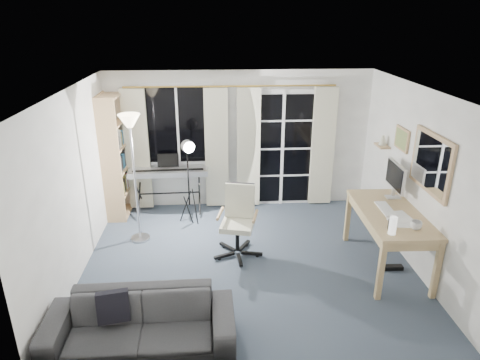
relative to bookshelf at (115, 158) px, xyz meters
name	(u,v)px	position (x,y,z in m)	size (l,w,h in m)	color
floor	(248,263)	(2.13, -1.81, -1.00)	(4.50, 4.00, 0.02)	#3E4C5A
window	(178,125)	(1.08, 0.17, 0.51)	(1.20, 0.08, 1.40)	white
french_door	(282,150)	(2.88, 0.17, 0.04)	(1.32, 0.09, 2.11)	white
curtains	(232,148)	(1.99, 0.07, 0.11)	(3.60, 0.07, 2.13)	gold
bookshelf	(115,158)	(0.00, 0.00, 0.00)	(0.35, 0.97, 2.08)	tan
torchiere_lamp	(131,141)	(0.52, -1.05, 0.59)	(0.39, 0.39, 1.96)	#B2B2B7
keyboard_piano	(168,173)	(0.90, -0.11, -0.25)	(1.34, 0.68, 0.97)	black
studio_light	(188,156)	(1.28, -0.58, 0.19)	(0.34, 0.34, 1.47)	black
office_chair	(239,214)	(2.02, -1.49, -0.39)	(0.71, 0.70, 1.02)	black
desk	(390,219)	(4.01, -2.00, -0.26)	(0.81, 1.56, 0.83)	tan
monitor	(395,177)	(4.20, -1.55, 0.15)	(0.20, 0.59, 0.52)	silver
desk_clutter	(391,232)	(3.93, -2.24, -0.34)	(0.50, 0.93, 1.05)	white
mug	(416,224)	(4.11, -2.50, -0.09)	(0.14, 0.11, 0.14)	silver
wall_mirror	(431,163)	(4.35, -2.16, 0.56)	(0.04, 0.94, 0.74)	tan
framed_print	(402,139)	(4.36, -1.26, 0.61)	(0.03, 0.42, 0.32)	tan
wall_shelf	(383,142)	(4.29, -0.76, 0.42)	(0.16, 0.30, 0.18)	tan
sofa	(139,316)	(0.89, -3.36, -0.61)	(1.94, 0.60, 0.76)	#2E2E31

